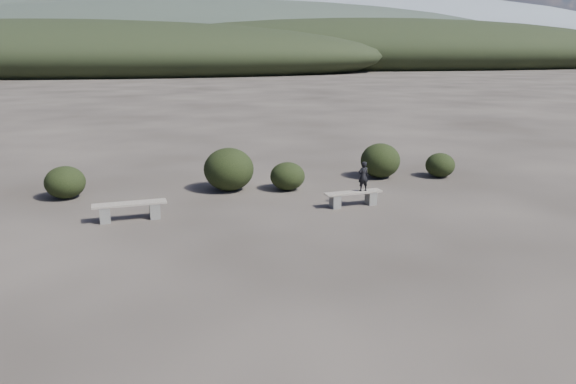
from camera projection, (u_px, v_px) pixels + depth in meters
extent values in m
plane|color=#292420|center=(287.00, 299.00, 10.23)|extent=(1200.00, 1200.00, 0.00)
cube|color=slate|center=(105.00, 215.00, 14.64)|extent=(0.32, 0.41, 0.42)
cube|color=slate|center=(155.00, 210.00, 15.01)|extent=(0.32, 0.41, 0.42)
cube|color=gray|center=(130.00, 204.00, 14.77)|extent=(1.95, 0.71, 0.05)
cube|color=slate|center=(335.00, 201.00, 15.97)|extent=(0.29, 0.37, 0.38)
cube|color=slate|center=(371.00, 198.00, 16.32)|extent=(0.29, 0.37, 0.38)
cube|color=gray|center=(353.00, 192.00, 16.09)|extent=(1.74, 0.67, 0.05)
imported|color=black|center=(363.00, 176.00, 16.07)|extent=(0.35, 0.27, 0.86)
ellipsoid|color=black|center=(65.00, 182.00, 16.91)|extent=(1.20, 1.20, 0.98)
ellipsoid|color=black|center=(229.00, 169.00, 17.81)|extent=(1.59, 1.59, 1.36)
ellipsoid|color=black|center=(288.00, 176.00, 17.91)|extent=(1.12, 1.12, 0.89)
ellipsoid|color=black|center=(380.00, 161.00, 19.57)|extent=(1.37, 1.37, 1.20)
ellipsoid|color=black|center=(440.00, 165.00, 19.67)|extent=(1.02, 1.02, 0.85)
ellipsoid|color=black|center=(61.00, 57.00, 92.34)|extent=(110.00, 40.00, 12.00)
ellipsoid|color=black|center=(377.00, 52.00, 119.59)|extent=(120.00, 44.00, 14.00)
ellipsoid|color=#2F3A30|center=(210.00, 43.00, 162.13)|extent=(190.00, 64.00, 24.00)
ellipsoid|color=slate|center=(337.00, 36.00, 304.67)|extent=(340.00, 110.00, 44.00)
ellipsoid|color=gray|center=(163.00, 34.00, 386.08)|extent=(460.00, 140.00, 56.00)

